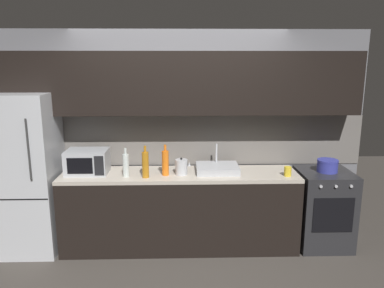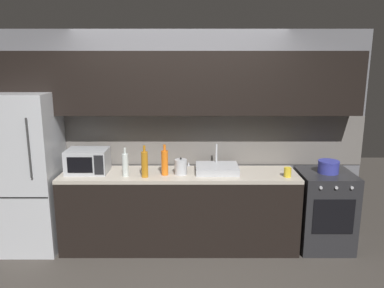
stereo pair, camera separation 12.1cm
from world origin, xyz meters
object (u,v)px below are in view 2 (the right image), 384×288
object	(u,v)px
kettle	(181,167)
wine_bottle_orange	(165,162)
mug_yellow	(288,172)
wine_bottle_clear	(126,165)
wine_bottle_amber	(145,164)
oven_range	(324,210)
cooking_pot	(329,167)
refrigerator	(29,172)
microwave	(88,161)

from	to	relation	value
kettle	wine_bottle_orange	xyz separation A→B (m)	(-0.18, -0.02, 0.06)
kettle	mug_yellow	bearing A→B (deg)	-4.67
wine_bottle_clear	wine_bottle_amber	world-z (taller)	wine_bottle_amber
kettle	wine_bottle_orange	distance (m)	0.19
wine_bottle_clear	mug_yellow	size ratio (longest dim) A/B	3.05
oven_range	cooking_pot	world-z (taller)	cooking_pot
wine_bottle_clear	wine_bottle_orange	bearing A→B (deg)	6.23
oven_range	wine_bottle_amber	bearing A→B (deg)	-175.63
refrigerator	wine_bottle_orange	bearing A→B (deg)	-2.84
mug_yellow	microwave	bearing A→B (deg)	175.63
microwave	mug_yellow	size ratio (longest dim) A/B	4.35
wine_bottle_clear	refrigerator	bearing A→B (deg)	173.73
wine_bottle_amber	wine_bottle_clear	bearing A→B (deg)	171.19
refrigerator	cooking_pot	xyz separation A→B (m)	(3.41, 0.00, 0.07)
cooking_pot	microwave	bearing A→B (deg)	179.62
microwave	mug_yellow	bearing A→B (deg)	-4.37
cooking_pot	wine_bottle_clear	bearing A→B (deg)	-176.88
wine_bottle_amber	cooking_pot	xyz separation A→B (m)	(2.06, 0.16, -0.08)
oven_range	wine_bottle_amber	size ratio (longest dim) A/B	2.54
oven_range	cooking_pot	bearing A→B (deg)	5.71
wine_bottle_orange	cooking_pot	world-z (taller)	wine_bottle_orange
refrigerator	mug_yellow	bearing A→B (deg)	-2.99
refrigerator	kettle	bearing A→B (deg)	-1.85
oven_range	kettle	xyz separation A→B (m)	(-1.66, -0.05, 0.54)
refrigerator	cooking_pot	world-z (taller)	refrigerator
refrigerator	oven_range	world-z (taller)	refrigerator
wine_bottle_amber	wine_bottle_orange	world-z (taller)	wine_bottle_amber
oven_range	cooking_pot	size ratio (longest dim) A/B	3.83
oven_range	kettle	bearing A→B (deg)	-178.10
microwave	wine_bottle_orange	bearing A→B (deg)	-6.21
oven_range	wine_bottle_clear	xyz separation A→B (m)	(-2.27, -0.12, 0.58)
oven_range	wine_bottle_orange	xyz separation A→B (m)	(-1.84, -0.08, 0.59)
mug_yellow	cooking_pot	bearing A→B (deg)	16.90
wine_bottle_clear	mug_yellow	xyz separation A→B (m)	(1.78, -0.03, -0.08)
wine_bottle_orange	wine_bottle_clear	bearing A→B (deg)	-173.77
kettle	wine_bottle_amber	xyz separation A→B (m)	(-0.39, -0.10, 0.06)
refrigerator	wine_bottle_orange	world-z (taller)	refrigerator
oven_range	wine_bottle_orange	bearing A→B (deg)	-177.63
cooking_pot	refrigerator	bearing A→B (deg)	-180.00
oven_range	mug_yellow	distance (m)	0.72
kettle	wine_bottle_orange	bearing A→B (deg)	-173.22
mug_yellow	wine_bottle_clear	bearing A→B (deg)	179.11
wine_bottle_clear	microwave	bearing A→B (deg)	162.45
wine_bottle_clear	cooking_pot	bearing A→B (deg)	3.12
microwave	mug_yellow	xyz separation A→B (m)	(2.23, -0.17, -0.08)
kettle	cooking_pot	bearing A→B (deg)	1.93
microwave	wine_bottle_clear	bearing A→B (deg)	-17.55
kettle	wine_bottle_orange	world-z (taller)	wine_bottle_orange
microwave	wine_bottle_amber	bearing A→B (deg)	-14.79
wine_bottle_clear	mug_yellow	bearing A→B (deg)	-0.89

